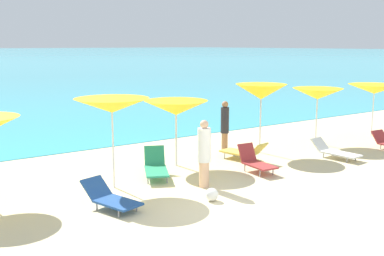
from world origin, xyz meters
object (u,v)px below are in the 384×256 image
Objects in this scene: lounge_chair_4 at (110,197)px; lounge_chair_5 at (335,151)px; umbrella_3 at (112,106)px; umbrella_4 at (176,108)px; lounge_chair_2 at (244,152)px; umbrella_7 at (374,89)px; lounge_chair_6 at (255,161)px; beach_ball at (212,195)px; beachgoer_2 at (225,125)px; beachgoer_0 at (204,152)px; umbrella_6 at (318,94)px; lounge_chair_1 at (156,166)px; umbrella_5 at (261,92)px.

lounge_chair_4 reaches higher than lounge_chair_5.
lounge_chair_5 is at bearing -9.39° from umbrella_3.
umbrella_4 reaches higher than lounge_chair_2.
umbrella_3 reaches higher than lounge_chair_2.
lounge_chair_6 is (-7.67, -1.34, -1.61)m from umbrella_7.
lounge_chair_5 reaches higher than beach_ball.
beachgoer_0 is at bearing 94.75° from beachgoer_2.
umbrella_3 is at bearing -175.70° from umbrella_6.
lounge_chair_6 is (-3.31, 0.25, 0.09)m from lounge_chair_5.
umbrella_6 is 8.00m from beach_ball.
umbrella_7 is at bearing -7.81° from lounge_chair_4.
umbrella_7 is 1.37× the size of lounge_chair_4.
lounge_chair_6 is 2.98m from beach_ball.
umbrella_6 is 1.17× the size of beachgoer_2.
umbrella_6 is 2.81m from lounge_chair_5.
beachgoer_2 is at bearing 76.05° from lounge_chair_6.
lounge_chair_1 is 1.74m from beachgoer_0.
lounge_chair_2 is (-3.93, -0.40, -1.61)m from umbrella_6.
umbrella_7 is at bearing -3.82° from umbrella_4.
beachgoer_0 is (-2.77, -1.56, 0.66)m from lounge_chair_2.
beachgoer_2 is (5.72, 2.93, 0.71)m from lounge_chair_4.
umbrella_3 is at bearing 165.80° from lounge_chair_5.
umbrella_4 is 6.50× the size of beach_ball.
beachgoer_0 reaches higher than lounge_chair_1.
beachgoer_2 is (3.55, 1.31, 0.65)m from lounge_chair_1.
umbrella_6 is 1.33× the size of lounge_chair_1.
lounge_chair_1 is (-1.19, -0.77, -1.49)m from umbrella_4.
lounge_chair_1 reaches higher than lounge_chair_6.
beachgoer_0 reaches higher than lounge_chair_2.
umbrella_5 is at bearing 121.55° from lounge_chair_5.
umbrella_5 is 1.48× the size of lounge_chair_4.
umbrella_3 reaches higher than umbrella_7.
umbrella_4 is 2.56m from beachgoer_2.
beachgoer_0 is at bearing -152.07° from umbrella_5.
umbrella_5 is 4.91m from lounge_chair_1.
umbrella_3 reaches higher than umbrella_4.
lounge_chair_4 is 6.47m from beachgoer_2.
umbrella_5 reaches higher than umbrella_6.
umbrella_4 reaches higher than lounge_chair_6.
umbrella_6 is 5.10m from lounge_chair_6.
lounge_chair_5 is at bearing -14.60° from lounge_chair_4.
umbrella_7 is 10.50m from lounge_chair_1.
lounge_chair_5 is at bearing -159.92° from umbrella_7.
beachgoer_2 is (-3.72, 0.87, -0.93)m from umbrella_6.
lounge_chair_5 is (8.19, 0.18, -0.02)m from lounge_chair_4.
lounge_chair_1 is 0.96× the size of lounge_chair_2.
lounge_chair_5 is (-4.36, -1.59, -1.70)m from umbrella_7.
umbrella_4 is 2.05m from lounge_chair_1.
lounge_chair_4 is 2.42m from beach_ball.
lounge_chair_1 is 6.19m from lounge_chair_5.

